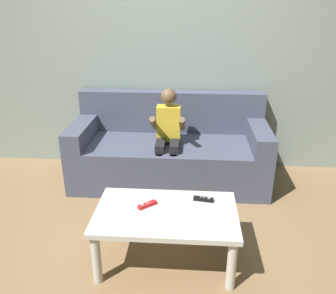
{
  "coord_description": "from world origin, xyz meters",
  "views": [
    {
      "loc": [
        0.32,
        -2.05,
        1.71
      ],
      "look_at": [
        0.14,
        0.56,
        0.61
      ],
      "focal_mm": 37.4,
      "sensor_mm": 36.0,
      "label": 1
    }
  ],
  "objects_px": {
    "person_seated_on_couch": "(168,134)",
    "game_remote_red_near_edge": "(147,205)",
    "coffee_table": "(166,219)",
    "game_remote_black_center": "(203,199)",
    "couch": "(170,152)"
  },
  "relations": [
    {
      "from": "coffee_table",
      "to": "game_remote_black_center",
      "type": "height_order",
      "value": "game_remote_black_center"
    },
    {
      "from": "person_seated_on_couch",
      "to": "coffee_table",
      "type": "height_order",
      "value": "person_seated_on_couch"
    },
    {
      "from": "person_seated_on_couch",
      "to": "game_remote_red_near_edge",
      "type": "relative_size",
      "value": 7.39
    },
    {
      "from": "couch",
      "to": "person_seated_on_couch",
      "type": "xyz_separation_m",
      "value": [
        -0.0,
        -0.18,
        0.26
      ]
    },
    {
      "from": "couch",
      "to": "game_remote_black_center",
      "type": "distance_m",
      "value": 1.13
    },
    {
      "from": "couch",
      "to": "game_remote_red_near_edge",
      "type": "distance_m",
      "value": 1.19
    },
    {
      "from": "couch",
      "to": "game_remote_black_center",
      "type": "height_order",
      "value": "couch"
    },
    {
      "from": "game_remote_black_center",
      "to": "person_seated_on_couch",
      "type": "bearing_deg",
      "value": 109.21
    },
    {
      "from": "game_remote_red_near_edge",
      "to": "game_remote_black_center",
      "type": "height_order",
      "value": "same"
    },
    {
      "from": "coffee_table",
      "to": "game_remote_red_near_edge",
      "type": "bearing_deg",
      "value": 157.78
    },
    {
      "from": "person_seated_on_couch",
      "to": "game_remote_black_center",
      "type": "xyz_separation_m",
      "value": [
        0.31,
        -0.9,
        -0.14
      ]
    },
    {
      "from": "coffee_table",
      "to": "couch",
      "type": "bearing_deg",
      "value": 92.65
    },
    {
      "from": "game_remote_red_near_edge",
      "to": "game_remote_black_center",
      "type": "distance_m",
      "value": 0.4
    },
    {
      "from": "couch",
      "to": "game_remote_black_center",
      "type": "bearing_deg",
      "value": -73.94
    },
    {
      "from": "game_remote_black_center",
      "to": "game_remote_red_near_edge",
      "type": "bearing_deg",
      "value": -165.33
    }
  ]
}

